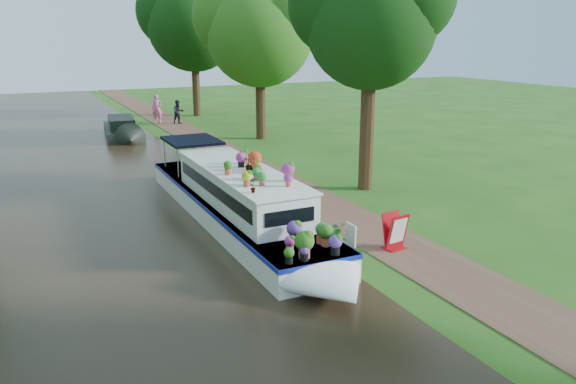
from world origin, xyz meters
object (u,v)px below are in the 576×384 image
Objects in this scene: plant_boat at (241,201)px; pedestrian_pink at (157,108)px; second_boat at (122,129)px; sandwich_board at (395,233)px; pedestrian_dark at (178,112)px.

plant_boat is 7.08× the size of pedestrian_pink.
second_boat is 22.10m from sandwich_board.
second_boat is 3.30× the size of pedestrian_pink.
second_boat is 5.62m from pedestrian_dark.
second_boat is 5.82m from pedestrian_pink.
second_boat is at bearing 91.58° from plant_boat.
second_boat is at bearing -147.57° from pedestrian_dark.
second_boat reaches higher than sandwich_board.
plant_boat is at bearing 123.54° from sandwich_board.
plant_boat is at bearing -79.33° from pedestrian_pink.
pedestrian_pink is 1.72m from pedestrian_dark.
sandwich_board is at bearing -73.99° from second_boat.
pedestrian_pink is at bearing 124.72° from pedestrian_dark.
sandwich_board is 26.60m from pedestrian_pink.
plant_boat is 4.86m from sandwich_board.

